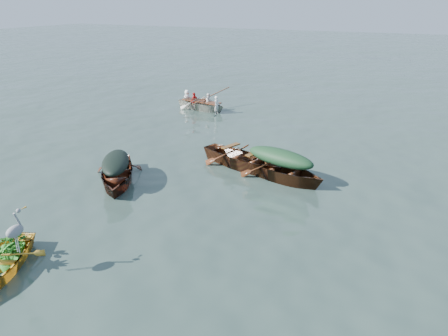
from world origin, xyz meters
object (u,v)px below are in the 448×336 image
object	(u,v)px
dark_covered_boat	(118,182)
open_wooden_boat	(242,168)
heron	(16,238)
rowed_boat	(202,110)
green_tarp_boat	(279,179)

from	to	relation	value
dark_covered_boat	open_wooden_boat	xyz separation A→B (m)	(2.96, 2.87, 0.00)
open_wooden_boat	heron	xyz separation A→B (m)	(-1.57, -7.60, 0.88)
dark_covered_boat	rowed_boat	world-z (taller)	dark_covered_boat
dark_covered_boat	rowed_boat	xyz separation A→B (m)	(-2.20, 9.42, 0.00)
open_wooden_boat	heron	bearing A→B (deg)	-173.76
dark_covered_boat	rowed_boat	bearing A→B (deg)	69.05
dark_covered_boat	heron	size ratio (longest dim) A/B	4.25
green_tarp_boat	rowed_boat	world-z (taller)	green_tarp_boat
dark_covered_boat	green_tarp_boat	size ratio (longest dim) A/B	0.91
green_tarp_boat	heron	xyz separation A→B (m)	(-3.03, -7.19, 0.88)
dark_covered_boat	green_tarp_boat	distance (m)	5.05
rowed_boat	heron	size ratio (longest dim) A/B	4.28
rowed_boat	heron	world-z (taller)	heron
dark_covered_boat	green_tarp_boat	bearing A→B (deg)	-5.02
dark_covered_boat	rowed_boat	distance (m)	9.68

